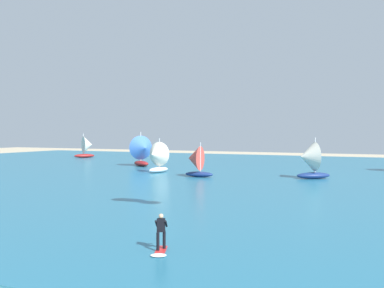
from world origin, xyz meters
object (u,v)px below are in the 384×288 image
Objects in this scene: sailboat_far_left at (143,151)px; sailboat_trailing at (309,160)px; sailboat_heeled_over at (156,157)px; sailboat_mid_right at (195,161)px; kitesurfer at (161,238)px; sailboat_mid_left at (87,147)px.

sailboat_far_left is 1.13× the size of sailboat_trailing.
sailboat_mid_right is at bearing -21.71° from sailboat_heeled_over.
kitesurfer is at bearing -89.06° from sailboat_trailing.
sailboat_mid_right is at bearing -36.15° from sailboat_mid_left.
sailboat_far_left is at bearing 130.08° from sailboat_heeled_over.
sailboat_far_left is at bearing 163.32° from sailboat_trailing.
kitesurfer is at bearing -67.60° from sailboat_mid_right.
sailboat_mid_left reaches higher than kitesurfer.
sailboat_far_left reaches higher than sailboat_trailing.
sailboat_heeled_over reaches higher than kitesurfer.
sailboat_heeled_over is (29.42, -23.76, -0.18)m from sailboat_mid_left.
kitesurfer is 50.70m from sailboat_far_left.
kitesurfer is 0.39× the size of sailboat_far_left.
sailboat_mid_left is 37.82m from sailboat_heeled_over.
sailboat_trailing is at bearing 1.91° from sailboat_heeled_over.
sailboat_mid_right is 0.84× the size of sailboat_mid_left.
sailboat_heeled_over is at bearing 120.02° from kitesurfer.
sailboat_far_left is (-27.02, 42.86, 1.78)m from kitesurfer.
sailboat_mid_left is (-49.23, 58.04, 1.61)m from kitesurfer.
sailboat_trailing is (26.45, -7.93, -0.27)m from sailboat_far_left.
sailboat_mid_left is 0.93× the size of sailboat_far_left.
sailboat_mid_right is at bearing -38.84° from sailboat_far_left.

